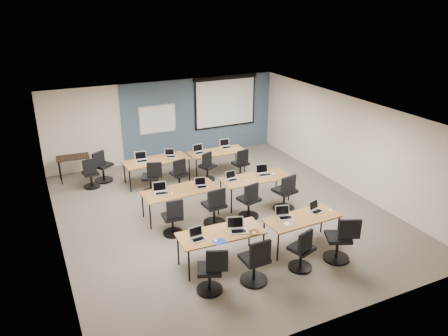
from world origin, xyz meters
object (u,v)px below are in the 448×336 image
training_table_front_left (221,235)px  laptop_8 (141,159)px  spare_chair_a (102,169)px  training_table_front_right (302,219)px  laptop_0 (197,236)px  task_chair_8 (152,180)px  laptop_4 (161,190)px  laptop_2 (284,215)px  laptop_3 (316,209)px  training_table_mid_left (180,192)px  laptop_10 (199,151)px  laptop_6 (232,178)px  utility_table (73,159)px  training_table_back_left (156,161)px  task_chair_9 (179,176)px  laptop_9 (170,155)px  laptop_5 (201,185)px  whiteboard (157,119)px  task_chair_4 (173,220)px  task_chair_0 (211,274)px  task_chair_3 (340,243)px  laptop_7 (263,172)px  training_table_back_right (217,153)px  laptop_1 (237,228)px  task_chair_10 (207,169)px  training_table_mid_right (255,179)px  task_chair_1 (256,264)px  task_chair_7 (285,195)px  laptop_11 (226,145)px  task_chair_2 (302,253)px  task_chair_6 (249,203)px  projector_screen (225,99)px  spare_chair_b (91,176)px

training_table_front_left → laptop_8: (-0.38, 4.80, 0.11)m
spare_chair_a → training_table_front_right: bearing=-92.6°
laptop_0 → task_chair_8: (0.20, 3.99, -0.38)m
laptop_0 → laptop_4: 2.42m
laptop_2 → laptop_3: bearing=10.2°
training_table_mid_left → spare_chair_a: (-1.41, 3.08, -0.26)m
training_table_front_left → training_table_mid_left: 2.36m
laptop_10 → training_table_mid_left: bearing=-127.0°
training_table_front_right → laptop_0: 2.46m
laptop_4 → laptop_10: (1.97, 2.32, -0.00)m
laptop_6 → utility_table: (-3.62, 3.59, -0.13)m
training_table_back_left → laptop_8: (-0.42, 0.11, 0.11)m
task_chair_9 → laptop_9: bearing=75.7°
laptop_4 → laptop_5: laptop_4 is taller
laptop_0 → spare_chair_a: 5.53m
whiteboard → laptop_3: size_ratio=4.22×
laptop_6 → laptop_10: size_ratio=0.88×
whiteboard → task_chair_4: bearing=-103.7°
task_chair_0 → laptop_4: size_ratio=2.85×
task_chair_0 → task_chair_3: bearing=18.7°
laptop_7 → training_table_back_right: bearing=107.4°
laptop_1 → task_chair_10: bearing=93.6°
training_table_mid_right → task_chair_10: 2.02m
task_chair_1 → task_chair_7: 3.27m
training_table_back_right → laptop_4: 3.35m
laptop_11 → whiteboard: bearing=137.5°
task_chair_2 → spare_chair_a: size_ratio=0.96×
task_chair_6 → spare_chair_a: size_ratio=0.98×
laptop_3 → task_chair_2: bearing=-152.9°
training_table_front_right → laptop_2: size_ratio=5.23×
whiteboard → spare_chair_a: 2.58m
laptop_5 → laptop_6: (0.91, 0.06, 0.00)m
projector_screen → training_table_back_right: size_ratio=1.35×
laptop_4 → spare_chair_a: spare_chair_a is taller
laptop_6 → training_table_back_left: bearing=117.5°
laptop_1 → task_chair_9: 4.02m
laptop_2 → laptop_11: laptop_11 is taller
training_table_back_right → laptop_7: (0.38, -2.26, 0.11)m
training_table_mid_left → task_chair_0: (-0.54, -3.18, -0.28)m
laptop_0 → training_table_back_right: bearing=55.7°
task_chair_1 → task_chair_10: (1.15, 5.09, -0.04)m
task_chair_2 → task_chair_3: 0.94m
laptop_10 → spare_chair_b: size_ratio=0.35×
whiteboard → training_table_mid_right: (1.40, -4.23, -0.76)m
task_chair_3 → laptop_4: task_chair_3 is taller
training_table_back_left → laptop_7: bearing=-48.7°
task_chair_1 → laptop_10: size_ratio=3.07×
laptop_2 → laptop_6: (-0.13, 2.37, -0.00)m
laptop_3 → laptop_5: size_ratio=1.02×
whiteboard → task_chair_8: 2.89m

